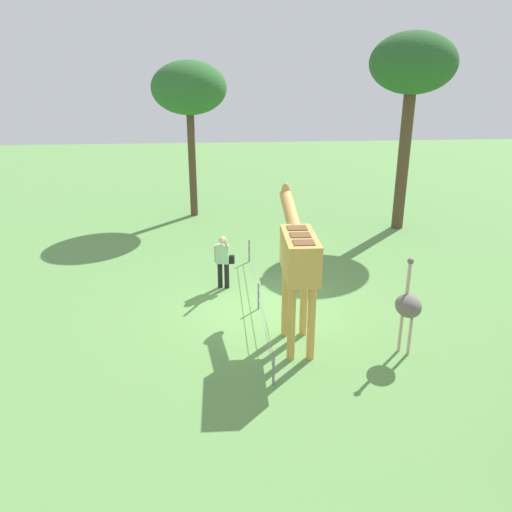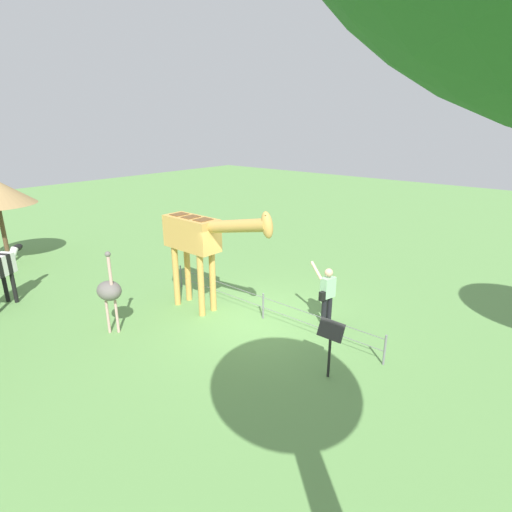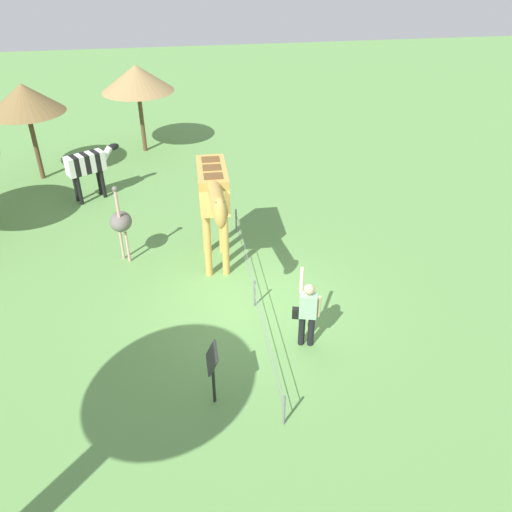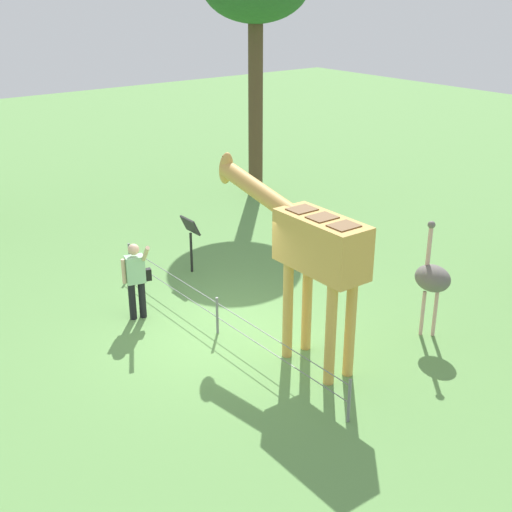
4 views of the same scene
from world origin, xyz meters
TOP-DOWN VIEW (x-y plane):
  - ground_plane at (0.00, 0.00)m, footprint 60.00×60.00m
  - giraffe at (-1.68, -0.64)m, footprint 3.78×0.73m
  - visitor at (1.47, 0.98)m, footprint 0.72×0.59m
  - ostrich at (-2.48, -3.01)m, footprint 0.70×0.56m
  - tree_east at (6.77, -6.04)m, footprint 3.11×3.11m
  - tree_northeast at (9.22, 2.05)m, footprint 3.00×3.00m
  - info_sign at (2.77, -1.10)m, footprint 0.56×0.21m
  - wire_fence at (0.00, 0.10)m, footprint 7.05×0.05m

SIDE VIEW (x-z plane):
  - ground_plane at x=0.00m, z-range 0.00..0.00m
  - wire_fence at x=0.00m, z-range 0.03..0.78m
  - visitor at x=1.47m, z-range 0.06..1.75m
  - info_sign at x=2.77m, z-range 0.29..1.61m
  - ostrich at x=-2.48m, z-range 0.05..2.30m
  - giraffe at x=-1.68m, z-range 0.51..3.81m
  - tree_northeast at x=9.22m, z-range 2.02..8.29m
  - tree_east at x=6.77m, z-range 2.37..9.62m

